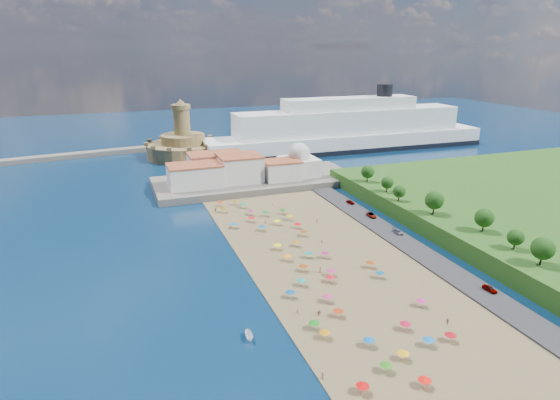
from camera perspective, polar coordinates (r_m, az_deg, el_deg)
name	(u,v)px	position (r m, az deg, el deg)	size (l,w,h in m)	color
ground	(296,250)	(144.06, 1.94, -6.13)	(700.00, 700.00, 0.00)	#071938
terrace	(256,181)	(211.50, -2.95, 2.33)	(90.00, 36.00, 3.00)	#59544C
jetty	(194,168)	(239.72, -10.50, 3.88)	(18.00, 70.00, 2.40)	#59544C
waterfront_buildings	(227,169)	(207.12, -6.49, 3.72)	(57.00, 29.00, 11.00)	silver
domed_building	(299,162)	(214.33, 2.30, 4.62)	(16.00, 16.00, 15.00)	silver
fortress	(183,146)	(267.44, -11.70, 6.49)	(40.00, 40.00, 32.40)	#9B834D
cruise_ship	(348,131)	(284.07, 8.35, 8.29)	(173.71, 28.42, 37.91)	black
beach_parasols	(306,258)	(134.14, 3.18, -7.06)	(31.49, 114.68, 2.20)	gray
beachgoers	(287,245)	(144.75, 0.84, -5.51)	(34.49, 99.11, 1.82)	tan
moored_boats	(254,372)	(94.35, -3.14, -20.24)	(7.45, 28.71, 1.54)	white
parked_cars	(391,227)	(162.23, 13.37, -3.25)	(2.70, 77.45, 1.37)	gray
hillside_trees	(452,209)	(158.15, 20.18, -1.03)	(12.19, 106.01, 8.01)	#382314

